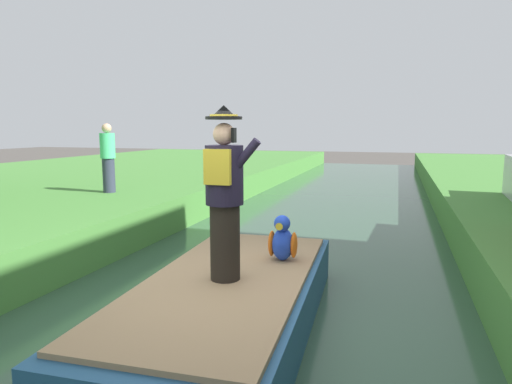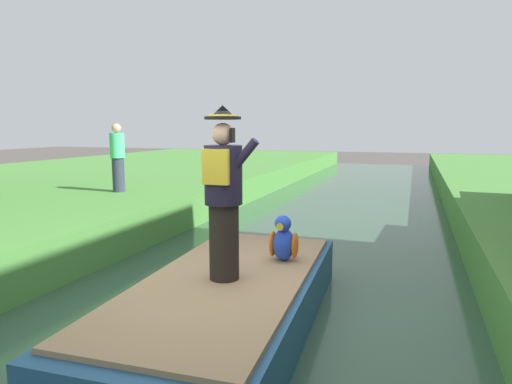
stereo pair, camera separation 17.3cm
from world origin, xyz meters
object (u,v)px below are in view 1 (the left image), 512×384
object	(u,v)px
parrot_plush	(283,241)
person_bystander	(108,158)
boat	(228,303)
person_pirate	(225,194)

from	to	relation	value
parrot_plush	person_bystander	size ratio (longest dim) A/B	0.36
boat	person_pirate	world-z (taller)	person_pirate
boat	person_pirate	bearing A→B (deg)	-86.11
parrot_plush	person_bystander	bearing A→B (deg)	144.57
boat	person_pirate	size ratio (longest dim) A/B	2.32
boat	parrot_plush	distance (m)	1.04
person_bystander	person_pirate	bearing A→B (deg)	-43.75
parrot_plush	person_bystander	xyz separation A→B (m)	(-5.11, 3.64, 0.69)
person_pirate	person_bystander	distance (m)	6.51
boat	person_pirate	distance (m)	1.24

